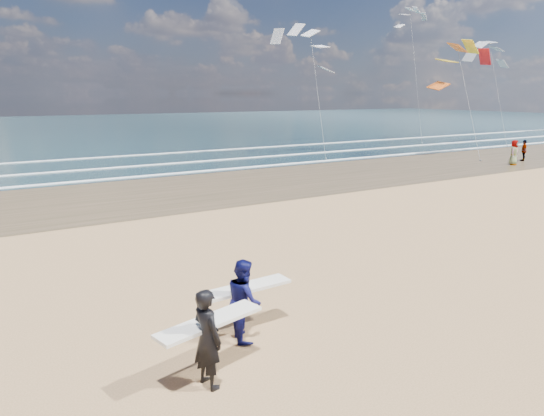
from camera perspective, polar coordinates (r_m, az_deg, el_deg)
wet_sand_strip at (r=36.07m, az=12.36°, el=4.62°), size 220.00×12.00×0.01m
ocean at (r=83.94m, az=-13.66°, el=9.35°), size 220.00×100.00×0.02m
foam_breakers at (r=43.95m, az=3.41°, el=6.47°), size 220.00×11.70×0.05m
surfer_near at (r=9.19m, az=-7.59°, el=-14.74°), size 2.26×1.25×1.90m
surfer_far at (r=10.75m, az=-3.29°, el=-10.60°), size 2.23×1.18×1.82m
beachgoer_0 at (r=40.98m, az=26.57°, el=5.85°), size 1.06×0.85×1.87m
beachgoer_1 at (r=43.76m, az=27.51°, el=6.02°), size 1.01×0.97×1.68m
kite_0 at (r=44.24m, az=21.67°, el=13.72°), size 7.25×4.90×10.41m
kite_1 at (r=42.77m, az=5.15°, el=15.24°), size 6.67×4.83×11.62m
kite_2 at (r=57.32m, az=24.81°, el=13.65°), size 6.51×4.82×11.81m
kite_5 at (r=56.99m, az=16.51°, el=15.33°), size 4.55×4.60×15.18m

